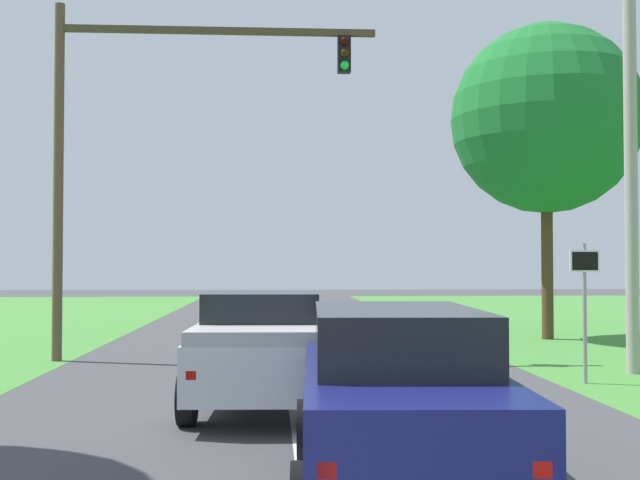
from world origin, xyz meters
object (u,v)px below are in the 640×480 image
at_px(pickup_truck_lead, 263,349).
at_px(oak_tree_right, 546,119).
at_px(keep_moving_sign, 585,294).
at_px(traffic_light, 138,126).
at_px(utility_pole_right, 630,130).
at_px(red_suv_near, 397,396).

relative_size(pickup_truck_lead, oak_tree_right, 0.51).
bearing_deg(keep_moving_sign, traffic_light, 155.30).
height_order(keep_moving_sign, utility_pole_right, utility_pole_right).
relative_size(keep_moving_sign, oak_tree_right, 0.28).
bearing_deg(keep_moving_sign, pickup_truck_lead, -159.78).
xyz_separation_m(red_suv_near, pickup_truck_lead, (-1.43, 4.96, -0.04)).
height_order(pickup_truck_lead, keep_moving_sign, keep_moving_sign).
height_order(red_suv_near, oak_tree_right, oak_tree_right).
height_order(red_suv_near, traffic_light, traffic_light).
distance_m(oak_tree_right, utility_pole_right, 8.01).
relative_size(red_suv_near, oak_tree_right, 0.51).
relative_size(red_suv_near, keep_moving_sign, 1.81).
relative_size(red_suv_near, traffic_light, 0.57).
height_order(keep_moving_sign, oak_tree_right, oak_tree_right).
relative_size(traffic_light, oak_tree_right, 0.88).
bearing_deg(pickup_truck_lead, keep_moving_sign, 20.22).
xyz_separation_m(traffic_light, keep_moving_sign, (9.42, -4.33, -3.96)).
xyz_separation_m(pickup_truck_lead, traffic_light, (-3.14, 6.65, 4.75)).
distance_m(traffic_light, keep_moving_sign, 11.10).
distance_m(pickup_truck_lead, utility_pole_right, 9.67).
distance_m(traffic_light, oak_tree_right, 12.84).
distance_m(red_suv_near, utility_pole_right, 11.56).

